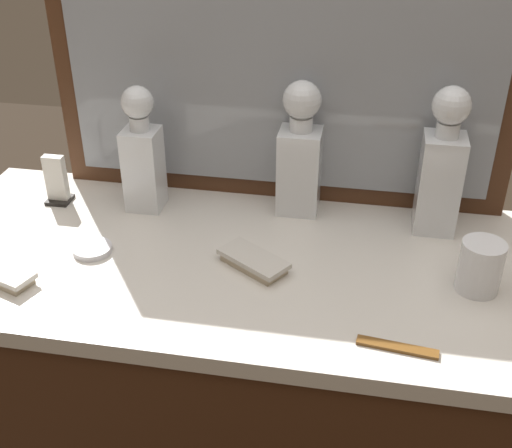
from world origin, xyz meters
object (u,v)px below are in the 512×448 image
(silver_brush_far_right, at_px, (253,261))
(crystal_decanter_rear, at_px, (143,161))
(crystal_decanter_far_left, at_px, (300,160))
(silver_brush_center, at_px, (0,274))
(napkin_holder, at_px, (57,183))
(crystal_tumbler_rear, at_px, (480,269))
(crystal_decanter_front, at_px, (440,175))
(tortoiseshell_comb, at_px, (397,347))
(porcelain_dish, at_px, (92,249))

(silver_brush_far_right, bearing_deg, crystal_decanter_rear, 145.25)
(crystal_decanter_rear, height_order, silver_brush_far_right, crystal_decanter_rear)
(crystal_decanter_far_left, distance_m, silver_brush_center, 0.63)
(napkin_holder, bearing_deg, crystal_tumbler_rear, -10.90)
(crystal_decanter_front, relative_size, crystal_tumbler_rear, 3.15)
(crystal_tumbler_rear, height_order, napkin_holder, napkin_holder)
(crystal_decanter_rear, bearing_deg, silver_brush_far_right, -34.75)
(crystal_decanter_rear, height_order, silver_brush_center, crystal_decanter_rear)
(crystal_decanter_front, distance_m, crystal_decanter_far_left, 0.29)
(crystal_tumbler_rear, xyz_separation_m, tortoiseshell_comb, (-0.14, -0.19, -0.04))
(porcelain_dish, height_order, napkin_holder, napkin_holder)
(crystal_tumbler_rear, xyz_separation_m, silver_brush_center, (-0.85, -0.13, -0.03))
(crystal_decanter_far_left, xyz_separation_m, silver_brush_center, (-0.50, -0.36, -0.10))
(crystal_decanter_rear, relative_size, napkin_holder, 2.48)
(crystal_tumbler_rear, height_order, porcelain_dish, crystal_tumbler_rear)
(crystal_decanter_far_left, bearing_deg, napkin_holder, -173.11)
(porcelain_dish, distance_m, tortoiseshell_comb, 0.61)
(crystal_decanter_front, relative_size, tortoiseshell_comb, 2.32)
(napkin_holder, bearing_deg, tortoiseshell_comb, -25.81)
(crystal_decanter_rear, xyz_separation_m, crystal_tumbler_rear, (0.68, -0.18, -0.07))
(tortoiseshell_comb, bearing_deg, crystal_decanter_rear, 145.44)
(porcelain_dish, bearing_deg, crystal_decanter_front, 17.88)
(crystal_decanter_far_left, distance_m, porcelain_dish, 0.46)
(porcelain_dish, bearing_deg, crystal_tumbler_rear, 0.78)
(porcelain_dish, distance_m, napkin_holder, 0.24)
(crystal_decanter_rear, relative_size, crystal_decanter_far_left, 0.95)
(crystal_decanter_rear, distance_m, napkin_holder, 0.21)
(crystal_decanter_rear, xyz_separation_m, porcelain_dish, (-0.05, -0.19, -0.10))
(crystal_decanter_far_left, bearing_deg, silver_brush_far_right, -103.24)
(crystal_tumbler_rear, height_order, silver_brush_far_right, crystal_tumbler_rear)
(crystal_decanter_far_left, distance_m, crystal_tumbler_rear, 0.43)
(silver_brush_center, bearing_deg, crystal_decanter_front, 22.79)
(crystal_decanter_front, xyz_separation_m, tortoiseshell_comb, (-0.07, -0.39, -0.12))
(silver_brush_far_right, bearing_deg, silver_brush_center, -164.53)
(napkin_holder, bearing_deg, crystal_decanter_front, 2.38)
(crystal_decanter_far_left, distance_m, napkin_holder, 0.53)
(tortoiseshell_comb, relative_size, napkin_holder, 1.19)
(silver_brush_center, relative_size, napkin_holder, 1.35)
(silver_brush_far_right, xyz_separation_m, porcelain_dish, (-0.32, -0.01, -0.01))
(crystal_tumbler_rear, distance_m, napkin_holder, 0.89)
(crystal_decanter_front, distance_m, porcelain_dish, 0.70)
(tortoiseshell_comb, distance_m, napkin_holder, 0.82)
(tortoiseshell_comb, bearing_deg, crystal_tumbler_rear, 53.32)
(crystal_decanter_far_left, height_order, napkin_holder, crystal_decanter_far_left)
(crystal_decanter_rear, distance_m, crystal_decanter_front, 0.61)
(silver_brush_center, distance_m, napkin_holder, 0.30)
(silver_brush_center, distance_m, porcelain_dish, 0.17)
(crystal_tumbler_rear, distance_m, silver_brush_far_right, 0.41)
(silver_brush_center, height_order, silver_brush_far_right, same)
(crystal_decanter_front, bearing_deg, porcelain_dish, -162.12)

